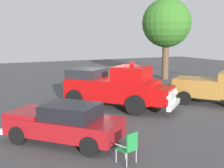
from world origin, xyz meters
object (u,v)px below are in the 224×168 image
object	(u,v)px
lawn_chair_near_truck	(80,90)
lawn_chair_spare	(137,88)
classic_hot_rod	(63,122)
parked_pickup	(217,88)
vintage_fire_truck	(116,86)
lawn_chair_by_car	(129,146)
oak_tree_distant	(166,23)
spectator_standing	(81,77)
traffic_cone	(94,116)
spectator_seated	(82,89)

from	to	relation	value
lawn_chair_near_truck	lawn_chair_spare	world-z (taller)	same
classic_hot_rod	parked_pickup	bearing A→B (deg)	-79.31
vintage_fire_truck	lawn_chair_near_truck	bearing A→B (deg)	19.94
lawn_chair_by_car	oak_tree_distant	xyz separation A→B (m)	(14.12, -11.97, 4.43)
classic_hot_rod	spectator_standing	world-z (taller)	spectator_standing
parked_pickup	traffic_cone	bearing A→B (deg)	91.10
vintage_fire_truck	classic_hot_rod	bearing A→B (deg)	132.03
lawn_chair_near_truck	traffic_cone	distance (m)	5.01
classic_hot_rod	oak_tree_distant	distance (m)	17.93
vintage_fire_truck	parked_pickup	distance (m)	5.85
lawn_chair_near_truck	traffic_cone	world-z (taller)	lawn_chair_near_truck
vintage_fire_truck	classic_hot_rod	world-z (taller)	vintage_fire_truck
parked_pickup	spectator_standing	size ratio (longest dim) A/B	2.95
vintage_fire_truck	traffic_cone	xyz separation A→B (m)	(-2.03, 2.18, -0.89)
vintage_fire_truck	spectator_seated	distance (m)	2.92
parked_pickup	spectator_seated	size ratio (longest dim) A/B	3.84
lawn_chair_by_car	lawn_chair_spare	bearing A→B (deg)	-32.96
parked_pickup	lawn_chair_near_truck	distance (m)	8.09
lawn_chair_by_car	spectator_seated	xyz separation A→B (m)	(9.16, -1.93, 0.11)
lawn_chair_near_truck	traffic_cone	bearing A→B (deg)	166.62
spectator_standing	vintage_fire_truck	bearing A→B (deg)	178.94
vintage_fire_truck	lawn_chair_spare	size ratio (longest dim) A/B	5.87
vintage_fire_truck	lawn_chair_spare	world-z (taller)	vintage_fire_truck
vintage_fire_truck	classic_hot_rod	xyz separation A→B (m)	(-3.70, 4.11, -0.45)
spectator_seated	classic_hot_rod	bearing A→B (deg)	153.87
oak_tree_distant	traffic_cone	world-z (taller)	oak_tree_distant
classic_hot_rod	lawn_chair_spare	distance (m)	8.72
spectator_seated	oak_tree_distant	distance (m)	12.00
vintage_fire_truck	parked_pickup	world-z (taller)	vintage_fire_truck
lawn_chair_by_car	oak_tree_distant	bearing A→B (deg)	-40.29
classic_hot_rod	lawn_chair_near_truck	world-z (taller)	classic_hot_rod
lawn_chair_by_car	lawn_chair_spare	size ratio (longest dim) A/B	1.00
spectator_standing	traffic_cone	bearing A→B (deg)	163.45
lawn_chair_near_truck	spectator_standing	distance (m)	3.07
vintage_fire_truck	lawn_chair_by_car	xyz separation A→B (m)	(-6.45, 2.90, -0.61)
classic_hot_rod	oak_tree_distant	size ratio (longest dim) A/B	0.62
lawn_chair_spare	traffic_cone	world-z (taller)	lawn_chair_spare
vintage_fire_truck	lawn_chair_near_truck	world-z (taller)	vintage_fire_truck
oak_tree_distant	classic_hot_rod	bearing A→B (deg)	130.78
parked_pickup	spectator_standing	bearing A→B (deg)	35.72
lawn_chair_near_truck	spectator_seated	size ratio (longest dim) A/B	0.79
parked_pickup	oak_tree_distant	distance (m)	10.95
parked_pickup	oak_tree_distant	world-z (taller)	oak_tree_distant
traffic_cone	spectator_seated	bearing A→B (deg)	-14.42
vintage_fire_truck	lawn_chair_by_car	world-z (taller)	vintage_fire_truck
spectator_seated	spectator_standing	size ratio (longest dim) A/B	0.77
lawn_chair_by_car	spectator_standing	xyz separation A→B (m)	(12.11, -3.00, 0.37)
lawn_chair_by_car	vintage_fire_truck	bearing A→B (deg)	-24.18
lawn_chair_by_car	spectator_seated	size ratio (longest dim) A/B	0.79
lawn_chair_spare	oak_tree_distant	xyz separation A→B (m)	(5.73, -6.53, 4.43)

